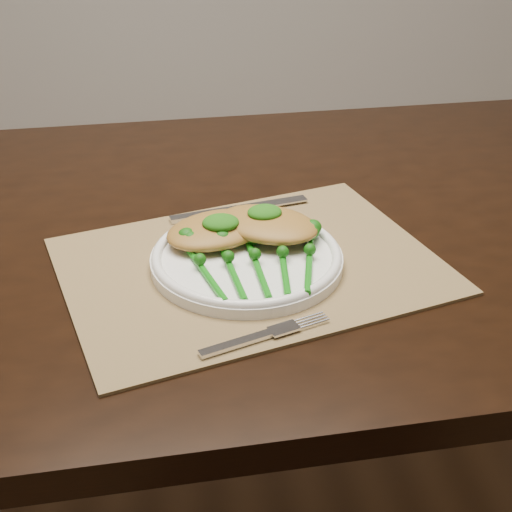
{
  "coord_description": "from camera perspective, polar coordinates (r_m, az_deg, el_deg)",
  "views": [
    {
      "loc": [
        -0.11,
        -0.87,
        1.24
      ],
      "look_at": [
        -0.01,
        -0.1,
        0.78
      ],
      "focal_mm": 50.0,
      "sensor_mm": 36.0,
      "label": 1
    }
  ],
  "objects": [
    {
      "name": "dining_table",
      "position": [
        1.26,
        -3.34,
        -12.39
      ],
      "size": [
        1.65,
        0.99,
        0.75
      ],
      "rotation": [
        0.0,
        0.0,
        0.06
      ],
      "color": "black",
      "rests_on": "ground"
    },
    {
      "name": "broccolini_bundle",
      "position": [
        0.89,
        0.16,
        -1.01
      ],
      "size": [
        0.16,
        0.18,
        0.04
      ],
      "rotation": [
        0.0,
        0.0,
        0.06
      ],
      "color": "#0F6C0E",
      "rests_on": "dinner_plate"
    },
    {
      "name": "pesto_dollop_right",
      "position": [
        0.95,
        0.7,
        3.5
      ],
      "size": [
        0.05,
        0.04,
        0.02
      ],
      "primitive_type": "ellipsoid",
      "color": "#134C0A",
      "rests_on": "chicken_fillet_right"
    },
    {
      "name": "dinner_plate",
      "position": [
        0.93,
        -0.75,
        -0.1
      ],
      "size": [
        0.25,
        0.25,
        0.02
      ],
      "color": "white",
      "rests_on": "placemat"
    },
    {
      "name": "chicken_fillet_right",
      "position": [
        0.96,
        0.92,
        2.58
      ],
      "size": [
        0.17,
        0.16,
        0.03
      ],
      "primitive_type": "ellipsoid",
      "rotation": [
        0.0,
        0.0,
        -0.57
      ],
      "color": "#A57630",
      "rests_on": "dinner_plate"
    },
    {
      "name": "fork",
      "position": [
        0.8,
        1.41,
        -6.1
      ],
      "size": [
        0.16,
        0.07,
        0.0
      ],
      "rotation": [
        0.0,
        0.0,
        0.35
      ],
      "color": "silver",
      "rests_on": "placemat"
    },
    {
      "name": "knife",
      "position": [
        1.06,
        -2.38,
        3.63
      ],
      "size": [
        0.21,
        0.06,
        0.01
      ],
      "rotation": [
        0.0,
        0.0,
        0.22
      ],
      "color": "silver",
      "rests_on": "placemat"
    },
    {
      "name": "pesto_dollop_left",
      "position": [
        0.94,
        -2.85,
        2.68
      ],
      "size": [
        0.05,
        0.04,
        0.02
      ],
      "primitive_type": "ellipsoid",
      "color": "#134C0A",
      "rests_on": "chicken_fillet_left"
    },
    {
      "name": "chicken_fillet_left",
      "position": [
        0.96,
        -3.11,
        2.12
      ],
      "size": [
        0.17,
        0.15,
        0.03
      ],
      "primitive_type": "ellipsoid",
      "rotation": [
        0.0,
        0.0,
        0.42
      ],
      "color": "#A57630",
      "rests_on": "dinner_plate"
    },
    {
      "name": "placemat",
      "position": [
        0.93,
        -0.46,
        -0.76
      ],
      "size": [
        0.56,
        0.47,
        0.0
      ],
      "primitive_type": "cube",
      "rotation": [
        0.0,
        0.0,
        0.28
      ],
      "color": "olive",
      "rests_on": "dining_table"
    }
  ]
}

